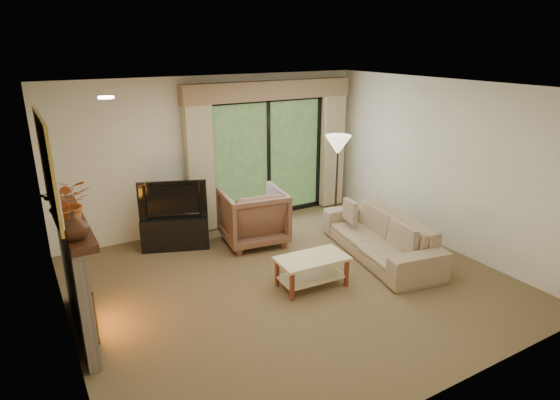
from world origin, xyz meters
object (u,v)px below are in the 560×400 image
coffee_table (312,272)px  media_console (176,231)px  armchair (253,216)px  sofa (380,236)px

coffee_table → media_console: bearing=121.2°
armchair → coffee_table: armchair is taller
media_console → sofa: size_ratio=0.47×
armchair → sofa: size_ratio=0.44×
armchair → media_console: bearing=-14.6°
media_console → armchair: bearing=-1.8°
media_console → sofa: 3.20m
media_console → sofa: sofa is taller
sofa → media_console: bearing=-116.2°
armchair → sofa: bearing=143.2°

